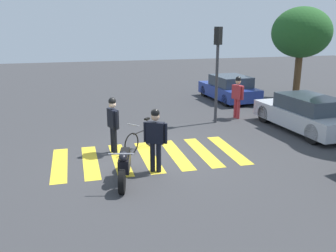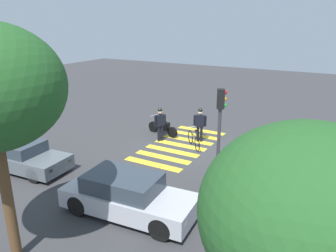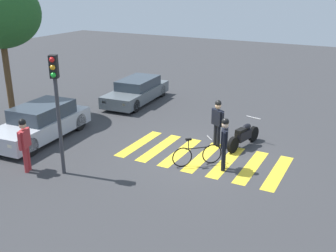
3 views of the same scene
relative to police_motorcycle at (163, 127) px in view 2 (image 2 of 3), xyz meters
name	(u,v)px [view 2 (image 2 of 3)]	position (x,y,z in m)	size (l,w,h in m)	color
ground_plane	(180,145)	(-1.61, 0.98, -0.45)	(60.00, 60.00, 0.00)	#38383A
police_motorcycle	(163,127)	(0.00, 0.00, 0.00)	(2.08, 0.76, 1.02)	black
leaning_bicycle	(194,140)	(-2.34, 0.90, -0.06)	(1.25, 1.33, 1.02)	black
officer_on_foot	(200,122)	(-2.25, -0.03, 0.62)	(0.66, 0.33, 1.83)	black
officer_by_motorcycle	(160,122)	(-0.39, 0.93, 0.62)	(0.42, 0.61, 1.83)	black
pedestrian_bystander	(217,180)	(-5.40, 5.69, 0.63)	(0.65, 0.36, 1.85)	#B22D33
crosswalk_stripes	(180,145)	(-1.61, 0.98, -0.44)	(2.86, 5.85, 0.01)	yellow
car_silver_sedan	(128,196)	(-2.97, 7.42, 0.22)	(4.57, 2.07, 1.39)	black
car_grey_coupe	(18,155)	(3.25, 6.83, 0.15)	(4.67, 2.02, 1.24)	black
traffic_light_pole	(220,124)	(-4.98, 4.52, 2.20)	(0.36, 0.32, 3.91)	#38383D
street_tree_near	(307,216)	(-8.52, 10.62, 3.08)	(3.09, 3.09, 4.87)	brown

